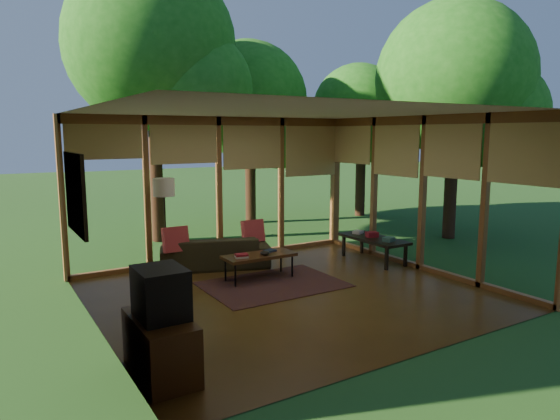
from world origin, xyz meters
TOP-DOWN VIEW (x-y plane):
  - floor at (0.00, 0.00)m, footprint 5.50×5.50m
  - ceiling at (0.00, 0.00)m, footprint 5.50×5.50m
  - wall_left at (-2.75, 0.00)m, footprint 0.04×5.00m
  - wall_front at (0.00, -2.50)m, footprint 5.50×0.04m
  - window_wall_back at (0.00, 2.50)m, footprint 5.50×0.12m
  - window_wall_right at (2.75, 0.00)m, footprint 0.12×5.00m
  - exterior_lawn at (8.00, 8.00)m, footprint 40.00×40.00m
  - tree_nw at (-0.49, 4.79)m, footprint 3.64×3.64m
  - tree_ne at (2.40, 5.83)m, footprint 3.12×3.12m
  - tree_se at (5.26, 1.55)m, footprint 3.42×3.42m
  - tree_far at (5.56, 5.10)m, footprint 2.62×2.62m
  - rug at (0.02, 0.54)m, footprint 2.15×1.52m
  - sofa at (-0.33, 2.00)m, footprint 2.07×1.35m
  - pillow_left at (-1.08, 1.95)m, footprint 0.43×0.23m
  - pillow_right at (0.42, 1.95)m, footprint 0.41×0.22m
  - ct_book_lower at (-0.37, 0.86)m, footprint 0.24×0.20m
  - ct_book_upper at (-0.37, 0.86)m, footprint 0.22×0.19m
  - ct_book_side at (0.23, 0.99)m, footprint 0.22×0.18m
  - ct_bowl at (0.03, 0.81)m, footprint 0.16×0.16m
  - media_cabinet at (-2.47, -1.47)m, footprint 0.50×1.00m
  - television at (-2.45, -1.47)m, footprint 0.45×0.55m
  - console_book_a at (2.40, 0.44)m, footprint 0.25×0.21m
  - console_book_b at (2.40, 0.89)m, footprint 0.25×0.20m
  - console_book_c at (2.40, 1.29)m, footprint 0.25×0.22m
  - floor_lamp at (-1.22, 2.03)m, footprint 0.36×0.36m
  - coffee_table at (-0.02, 0.91)m, footprint 1.20×0.50m
  - side_console at (2.40, 0.84)m, footprint 0.60×1.40m
  - wall_painting at (-2.71, 1.40)m, footprint 0.06×1.35m

SIDE VIEW (x-z plane):
  - exterior_lawn at x=8.00m, z-range -0.01..-0.01m
  - floor at x=0.00m, z-range 0.00..0.00m
  - rug at x=0.02m, z-range 0.00..0.01m
  - sofa at x=-0.33m, z-range 0.00..0.56m
  - media_cabinet at x=-2.47m, z-range 0.00..0.60m
  - coffee_table at x=-0.02m, z-range 0.18..0.60m
  - side_console at x=2.40m, z-range 0.18..0.64m
  - ct_book_side at x=0.23m, z-range 0.42..0.45m
  - ct_book_lower at x=-0.37m, z-range 0.42..0.46m
  - ct_bowl at x=0.03m, z-range 0.42..0.50m
  - ct_book_upper at x=-0.37m, z-range 0.45..0.49m
  - console_book_c at x=2.40m, z-range 0.45..0.51m
  - console_book_a at x=2.40m, z-range 0.46..0.53m
  - console_book_b at x=2.40m, z-range 0.46..0.55m
  - pillow_right at x=0.42m, z-range 0.37..0.80m
  - pillow_left at x=-1.08m, z-range 0.37..0.82m
  - television at x=-2.45m, z-range 0.60..1.10m
  - wall_left at x=-2.75m, z-range 0.00..2.70m
  - wall_front at x=0.00m, z-range 0.00..2.70m
  - window_wall_back at x=0.00m, z-range 0.00..2.70m
  - window_wall_right at x=2.75m, z-range 0.00..2.70m
  - floor_lamp at x=-1.22m, z-range 0.58..2.23m
  - wall_painting at x=-2.71m, z-range 0.98..2.12m
  - ceiling at x=0.00m, z-range 2.70..2.70m
  - tree_far at x=5.56m, z-range 0.85..5.21m
  - tree_ne at x=2.40m, z-range 0.83..5.64m
  - tree_se at x=5.26m, z-range 0.93..6.23m
  - tree_nw at x=-0.49m, z-range 1.20..7.28m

